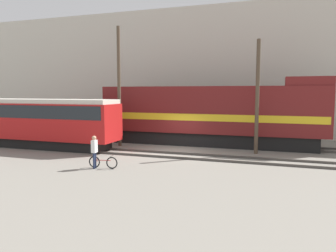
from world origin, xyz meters
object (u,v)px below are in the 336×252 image
object	(u,v)px
bicycle	(103,162)
utility_pole_center	(257,97)
freight_locomotive	(211,114)
utility_pole_left	(119,87)
person	(94,149)
streetcar	(41,120)

from	to	relation	value
bicycle	utility_pole_center	xyz separation A→B (m)	(7.41, 6.90, 3.38)
freight_locomotive	utility_pole_left	bearing A→B (deg)	-158.37
utility_pole_center	utility_pole_left	bearing A→B (deg)	180.00
utility_pole_center	bicycle	bearing A→B (deg)	-137.05
freight_locomotive	person	size ratio (longest dim) A/B	9.51
freight_locomotive	utility_pole_center	xyz separation A→B (m)	(3.49, -2.56, 1.35)
freight_locomotive	person	xyz separation A→B (m)	(-4.32, -9.65, -1.29)
utility_pole_left	person	bearing A→B (deg)	-73.14
freight_locomotive	utility_pole_center	world-z (taller)	utility_pole_center
freight_locomotive	utility_pole_left	world-z (taller)	utility_pole_left
streetcar	utility_pole_center	world-z (taller)	utility_pole_center
streetcar	bicycle	distance (m)	8.91
bicycle	person	xyz separation A→B (m)	(-0.40, -0.19, 0.75)
streetcar	utility_pole_left	distance (m)	6.15
streetcar	utility_pole_center	distance (m)	15.32
streetcar	utility_pole_center	bearing A→B (deg)	9.69
freight_locomotive	utility_pole_left	size ratio (longest dim) A/B	1.89
streetcar	person	distance (m)	8.56
utility_pole_left	utility_pole_center	distance (m)	9.98
utility_pole_center	person	bearing A→B (deg)	-137.77
utility_pole_left	utility_pole_center	bearing A→B (deg)	0.00
bicycle	utility_pole_center	world-z (taller)	utility_pole_center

